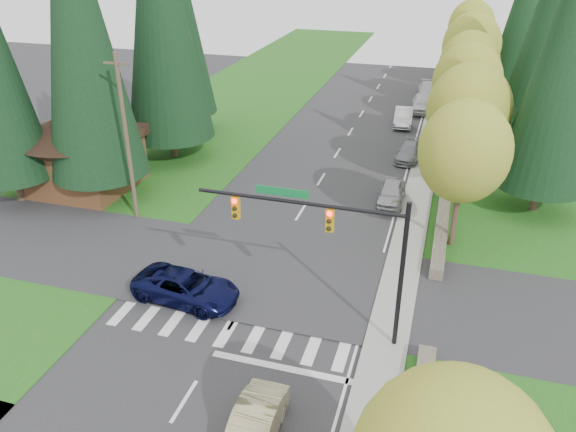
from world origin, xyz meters
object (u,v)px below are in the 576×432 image
at_px(parked_car_e, 428,90).
at_px(suv_navy, 186,287).
at_px(parked_car_b, 410,152).
at_px(sedan_champagne, 253,429).
at_px(parked_car_a, 392,193).
at_px(parked_car_c, 404,117).
at_px(parked_car_d, 422,103).

bearing_deg(parked_car_e, suv_navy, -105.14).
relative_size(suv_navy, parked_car_b, 1.23).
bearing_deg(sedan_champagne, parked_car_b, 84.88).
distance_m(parked_car_a, parked_car_c, 16.71).
xyz_separation_m(sedan_champagne, parked_car_a, (2.08, 20.68, -0.00)).
height_order(sedan_champagne, parked_car_c, parked_car_c).
distance_m(parked_car_b, parked_car_d, 13.35).
relative_size(sedan_champagne, parked_car_c, 0.93).
bearing_deg(parked_car_b, parked_car_a, -88.30).
relative_size(sedan_champagne, parked_car_e, 0.87).
distance_m(parked_car_a, parked_car_d, 21.47).
bearing_deg(parked_car_a, parked_car_c, 92.38).
relative_size(parked_car_b, parked_car_c, 0.93).
height_order(suv_navy, parked_car_a, suv_navy).
height_order(parked_car_c, parked_car_d, parked_car_d).
height_order(suv_navy, parked_car_b, suv_navy).
distance_m(parked_car_b, parked_car_c, 8.67).
bearing_deg(parked_car_a, parked_car_e, 88.03).
bearing_deg(parked_car_b, suv_navy, -106.92).
distance_m(sedan_champagne, suv_navy, 9.25).
distance_m(sedan_champagne, parked_car_b, 28.90).
height_order(parked_car_b, parked_car_c, parked_car_c).
bearing_deg(parked_car_d, parked_car_b, -93.41).
xyz_separation_m(parked_car_b, parked_car_c, (-1.40, 8.55, 0.13)).
bearing_deg(parked_car_d, parked_car_e, 84.72).
height_order(sedan_champagne, parked_car_d, parked_car_d).
height_order(parked_car_c, parked_car_e, parked_car_c).
xyz_separation_m(parked_car_c, parked_car_d, (1.27, 4.79, 0.05)).
relative_size(suv_navy, parked_car_d, 1.11).
bearing_deg(parked_car_e, parked_car_d, -94.88).
height_order(parked_car_b, parked_car_d, parked_car_d).
relative_size(parked_car_a, parked_car_b, 0.96).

